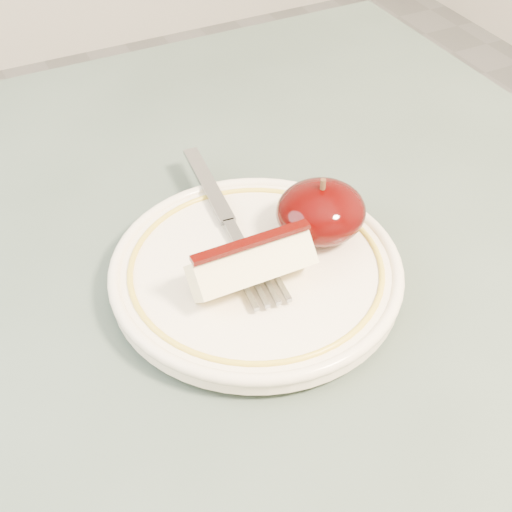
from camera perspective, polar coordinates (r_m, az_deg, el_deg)
name	(u,v)px	position (r m, az deg, el deg)	size (l,w,h in m)	color
table	(173,466)	(0.53, -6.62, -16.38)	(0.90, 0.90, 0.75)	brown
plate	(256,271)	(0.51, 0.00, -1.17)	(0.21, 0.21, 0.02)	#F1E4CA
apple_half	(321,212)	(0.52, 5.21, 3.56)	(0.07, 0.06, 0.05)	black
apple_wedge	(251,264)	(0.48, -0.37, -0.63)	(0.09, 0.04, 0.04)	beige
fork	(229,223)	(0.54, -2.17, 2.66)	(0.04, 0.20, 0.00)	gray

